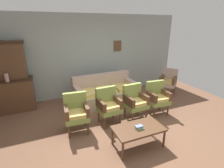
# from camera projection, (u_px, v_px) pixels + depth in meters

# --- Properties ---
(ground_plane) EXTENTS (7.68, 7.68, 0.00)m
(ground_plane) POSITION_uv_depth(u_px,v_px,m) (128.00, 132.00, 3.93)
(ground_plane) COLOR brown
(wall_back_with_decor) EXTENTS (6.40, 0.09, 2.70)m
(wall_back_with_decor) POSITION_uv_depth(u_px,v_px,m) (93.00, 56.00, 5.78)
(wall_back_with_decor) COLOR #939E99
(wall_back_with_decor) RESTS_ON ground
(side_cabinet) EXTENTS (1.16, 0.55, 0.93)m
(side_cabinet) POSITION_uv_depth(u_px,v_px,m) (13.00, 95.00, 4.81)
(side_cabinet) COLOR brown
(side_cabinet) RESTS_ON ground
(cabinet_upper_hutch) EXTENTS (0.99, 0.38, 1.03)m
(cabinet_upper_hutch) POSITION_uv_depth(u_px,v_px,m) (6.00, 60.00, 4.56)
(cabinet_upper_hutch) COLOR brown
(cabinet_upper_hutch) RESTS_ON side_cabinet
(vase_on_cabinet) EXTENTS (0.10, 0.10, 0.23)m
(vase_on_cabinet) POSITION_uv_depth(u_px,v_px,m) (7.00, 78.00, 4.45)
(vase_on_cabinet) COLOR tan
(vase_on_cabinet) RESTS_ON side_cabinet
(floral_couch) EXTENTS (1.94, 0.90, 0.90)m
(floral_couch) POSITION_uv_depth(u_px,v_px,m) (105.00, 93.00, 5.30)
(floral_couch) COLOR tan
(floral_couch) RESTS_ON ground
(armchair_by_doorway) EXTENTS (0.56, 0.53, 0.90)m
(armchair_by_doorway) POSITION_uv_depth(u_px,v_px,m) (76.00, 111.00, 3.84)
(armchair_by_doorway) COLOR #849947
(armchair_by_doorway) RESTS_ON ground
(armchair_near_cabinet) EXTENTS (0.55, 0.52, 0.90)m
(armchair_near_cabinet) POSITION_uv_depth(u_px,v_px,m) (108.00, 104.00, 4.18)
(armchair_near_cabinet) COLOR #849947
(armchair_near_cabinet) RESTS_ON ground
(armchair_row_middle) EXTENTS (0.55, 0.52, 0.90)m
(armchair_row_middle) POSITION_uv_depth(u_px,v_px,m) (135.00, 100.00, 4.40)
(armchair_row_middle) COLOR #849947
(armchair_row_middle) RESTS_ON ground
(armchair_near_couch_end) EXTENTS (0.55, 0.52, 0.90)m
(armchair_near_couch_end) POSITION_uv_depth(u_px,v_px,m) (157.00, 96.00, 4.64)
(armchair_near_couch_end) COLOR #849947
(armchair_near_couch_end) RESTS_ON ground
(wingback_chair_by_fireplace) EXTENTS (0.70, 0.71, 0.90)m
(wingback_chair_by_fireplace) POSITION_uv_depth(u_px,v_px,m) (168.00, 80.00, 5.97)
(wingback_chair_by_fireplace) COLOR tan
(wingback_chair_by_fireplace) RESTS_ON ground
(coffee_table) EXTENTS (1.00, 0.56, 0.42)m
(coffee_table) POSITION_uv_depth(u_px,v_px,m) (138.00, 130.00, 3.38)
(coffee_table) COLOR brown
(coffee_table) RESTS_ON ground
(book_stack_on_table) EXTENTS (0.16, 0.11, 0.06)m
(book_stack_on_table) POSITION_uv_depth(u_px,v_px,m) (139.00, 127.00, 3.32)
(book_stack_on_table) COLOR #5EA157
(book_stack_on_table) RESTS_ON coffee_table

